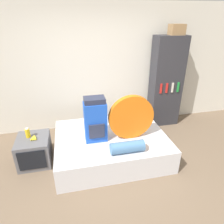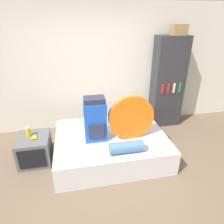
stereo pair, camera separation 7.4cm
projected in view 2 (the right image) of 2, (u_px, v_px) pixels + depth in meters
name	position (u px, v px, depth m)	size (l,w,h in m)	color
ground_plane	(115.00, 184.00, 3.07)	(16.00, 16.00, 0.00)	brown
wall_back	(96.00, 69.00, 4.23)	(8.00, 0.05, 2.60)	silver
bed	(111.00, 145.00, 3.63)	(1.93, 1.48, 0.42)	silver
backpack	(95.00, 120.00, 3.27)	(0.36, 0.28, 0.76)	blue
tent_bag	(131.00, 118.00, 3.31)	(0.77, 0.09, 0.77)	orange
sleeping_roll	(127.00, 147.00, 3.06)	(0.53, 0.18, 0.18)	teal
television	(35.00, 149.00, 3.47)	(0.53, 0.59, 0.48)	#5B5B60
canister	(28.00, 132.00, 3.37)	(0.08, 0.08, 0.17)	gold
banana_bunch	(34.00, 137.00, 3.36)	(0.12, 0.16, 0.03)	yellow
bookshelf	(168.00, 83.00, 4.39)	(0.67, 0.38, 1.98)	#2D2D33
cardboard_box	(179.00, 30.00, 3.90)	(0.29, 0.21, 0.21)	#99754C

